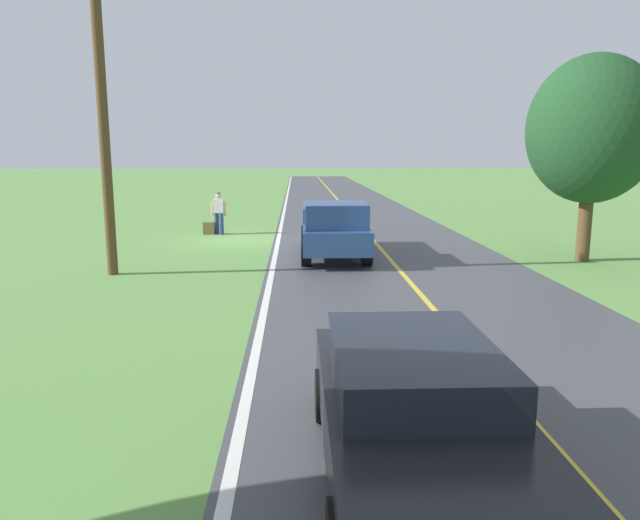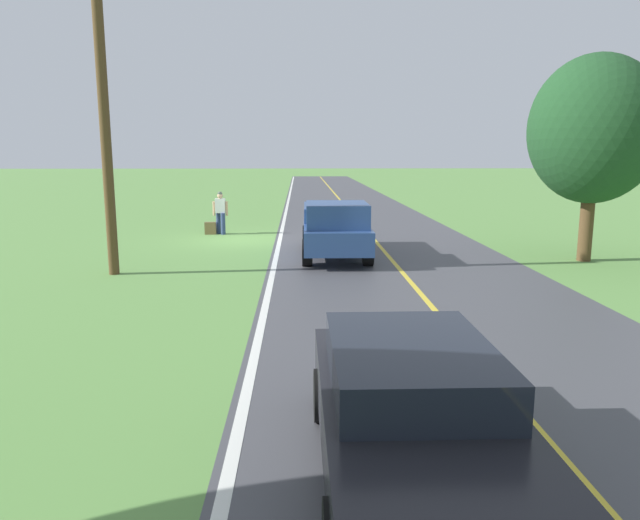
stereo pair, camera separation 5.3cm
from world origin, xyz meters
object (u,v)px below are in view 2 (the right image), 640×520
(hitchhiker_walking, at_px, (221,210))
(suitcase_carried, at_px, (211,228))
(sedan_ahead_same_lane, at_px, (412,409))
(tree_far_side_near, at_px, (594,130))
(utility_pole_roadside, at_px, (104,115))
(pickup_truck_passing, at_px, (335,227))

(hitchhiker_walking, height_order, suitcase_carried, hitchhiker_walking)
(hitchhiker_walking, relative_size, sedan_ahead_same_lane, 0.40)
(tree_far_side_near, distance_m, utility_pole_roadside, 14.06)
(hitchhiker_walking, relative_size, utility_pole_roadside, 0.20)
(tree_far_side_near, height_order, utility_pole_roadside, utility_pole_roadside)
(pickup_truck_passing, bearing_deg, utility_pole_roadside, 20.92)
(hitchhiker_walking, distance_m, tree_far_side_near, 14.02)
(tree_far_side_near, bearing_deg, suitcase_carried, -27.12)
(hitchhiker_walking, height_order, pickup_truck_passing, pickup_truck_passing)
(hitchhiker_walking, xyz_separation_m, pickup_truck_passing, (-4.37, 5.61, -0.01))
(tree_far_side_near, xyz_separation_m, utility_pole_roadside, (13.98, 1.54, 0.31))
(suitcase_carried, height_order, pickup_truck_passing, pickup_truck_passing)
(suitcase_carried, xyz_separation_m, pickup_truck_passing, (-4.79, 5.53, 0.71))
(hitchhiker_walking, distance_m, pickup_truck_passing, 7.12)
(suitcase_carried, xyz_separation_m, utility_pole_roadside, (1.49, 7.94, 4.04))
(tree_far_side_near, bearing_deg, pickup_truck_passing, -6.40)
(pickup_truck_passing, relative_size, sedan_ahead_same_lane, 1.23)
(sedan_ahead_same_lane, bearing_deg, utility_pole_roadside, -59.27)
(suitcase_carried, distance_m, sedan_ahead_same_lane, 19.11)
(pickup_truck_passing, distance_m, utility_pole_roadside, 7.50)
(suitcase_carried, xyz_separation_m, sedan_ahead_same_lane, (-4.79, 18.49, 0.50))
(suitcase_carried, distance_m, utility_pole_roadside, 9.03)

